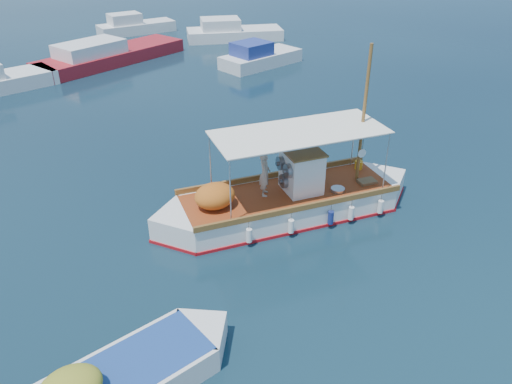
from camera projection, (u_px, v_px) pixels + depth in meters
ground at (290, 229)px, 15.91m from camera, size 160.00×160.00×0.00m
fishing_caique at (286, 202)px, 16.41m from camera, size 9.01×3.70×5.59m
bg_boat_n at (107, 56)px, 32.36m from camera, size 10.53×6.00×1.80m
bg_boat_ne at (259, 58)px, 31.88m from camera, size 5.73×3.19×1.80m
bg_boat_e at (232, 33)px, 38.20m from camera, size 7.62×5.00×1.80m
bg_boat_far_n at (134, 27)px, 40.12m from camera, size 6.06×2.09×1.80m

